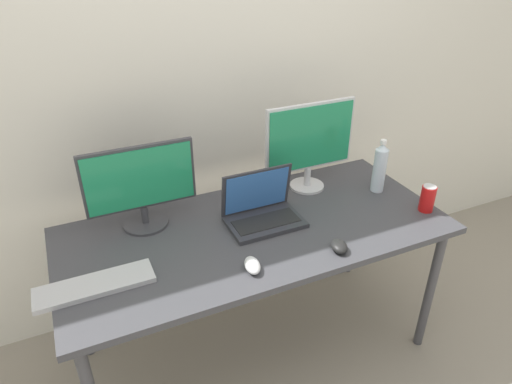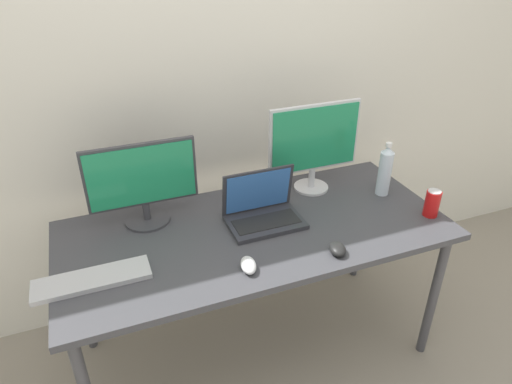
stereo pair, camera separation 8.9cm
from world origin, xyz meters
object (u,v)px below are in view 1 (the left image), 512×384
object	(u,v)px
laptop_silver	(262,210)
soda_can_near_keyboard	(428,198)
water_bottle	(380,168)
monitor_center	(310,142)
keyboard_main	(95,285)
monitor_left	(140,184)
mouse_by_keyboard	(252,265)
mouse_by_laptop	(339,246)
work_desk	(256,239)

from	to	relation	value
laptop_silver	soda_can_near_keyboard	size ratio (longest dim) A/B	2.60
water_bottle	laptop_silver	bearing A→B (deg)	-179.09
monitor_center	laptop_silver	distance (m)	0.43
laptop_silver	keyboard_main	distance (m)	0.75
keyboard_main	water_bottle	distance (m)	1.39
monitor_left	water_bottle	xyz separation A→B (m)	(1.12, -0.17, -0.08)
monitor_center	mouse_by_keyboard	world-z (taller)	monitor_center
mouse_by_keyboard	mouse_by_laptop	size ratio (longest dim) A/B	1.12
water_bottle	soda_can_near_keyboard	xyz separation A→B (m)	(0.09, -0.25, -0.06)
water_bottle	soda_can_near_keyboard	distance (m)	0.27
work_desk	mouse_by_laptop	distance (m)	0.38
work_desk	monitor_left	xyz separation A→B (m)	(-0.43, 0.23, 0.26)
work_desk	water_bottle	bearing A→B (deg)	4.62
monitor_center	mouse_by_laptop	size ratio (longest dim) A/B	4.99
soda_can_near_keyboard	mouse_by_keyboard	bearing A→B (deg)	-176.35
monitor_center	keyboard_main	distance (m)	1.15
monitor_left	mouse_by_laptop	distance (m)	0.86
soda_can_near_keyboard	keyboard_main	bearing A→B (deg)	176.63
laptop_silver	water_bottle	bearing A→B (deg)	0.91
mouse_by_keyboard	soda_can_near_keyboard	world-z (taller)	soda_can_near_keyboard
mouse_by_laptop	soda_can_near_keyboard	distance (m)	0.55
monitor_center	water_bottle	size ratio (longest dim) A/B	1.72
keyboard_main	water_bottle	size ratio (longest dim) A/B	1.56
work_desk	mouse_by_keyboard	size ratio (longest dim) A/B	16.07
monitor_left	mouse_by_keyboard	bearing A→B (deg)	-57.88
laptop_silver	mouse_by_keyboard	xyz separation A→B (m)	(-0.18, -0.29, -0.04)
monitor_left	water_bottle	world-z (taller)	monitor_left
work_desk	soda_can_near_keyboard	xyz separation A→B (m)	(0.77, -0.19, 0.12)
work_desk	monitor_center	bearing A→B (deg)	30.43
laptop_silver	mouse_by_laptop	world-z (taller)	laptop_silver
mouse_by_laptop	water_bottle	world-z (taller)	water_bottle
monitor_left	keyboard_main	distance (m)	0.46
monitor_center	water_bottle	bearing A→B (deg)	-29.86
monitor_left	mouse_by_laptop	size ratio (longest dim) A/B	5.05
monitor_center	keyboard_main	xyz separation A→B (m)	(-1.08, -0.33, -0.24)
monitor_left	mouse_by_keyboard	world-z (taller)	monitor_left
mouse_by_keyboard	keyboard_main	bearing A→B (deg)	175.29
monitor_center	mouse_by_laptop	bearing A→B (deg)	-106.23
monitor_center	soda_can_near_keyboard	bearing A→B (deg)	-47.29
mouse_by_laptop	keyboard_main	bearing A→B (deg)	-175.69
mouse_by_keyboard	laptop_silver	bearing A→B (deg)	68.60
water_bottle	monitor_left	bearing A→B (deg)	171.21
keyboard_main	soda_can_near_keyboard	size ratio (longest dim) A/B	3.33
monitor_left	mouse_by_laptop	bearing A→B (deg)	-37.50
soda_can_near_keyboard	laptop_silver	bearing A→B (deg)	161.91
monitor_center	laptop_silver	xyz separation A→B (m)	(-0.34, -0.18, -0.19)
work_desk	mouse_by_keyboard	xyz separation A→B (m)	(-0.13, -0.25, 0.08)
keyboard_main	mouse_by_laptop	size ratio (longest dim) A/B	4.51
work_desk	monitor_left	world-z (taller)	monitor_left
monitor_center	mouse_by_laptop	xyz separation A→B (m)	(-0.15, -0.51, -0.23)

